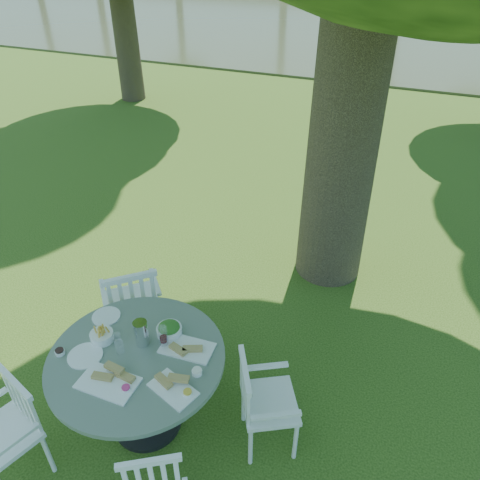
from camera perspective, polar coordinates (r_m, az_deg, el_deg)
name	(u,v)px	position (r m, az deg, el deg)	size (l,w,h in m)	color
ground	(233,315)	(5.08, -0.84, -9.12)	(140.00, 140.00, 0.00)	#203C0C
table	(139,371)	(3.80, -12.22, -15.36)	(1.33, 1.33, 0.82)	black
chair_ne	(258,399)	(3.73, 2.26, -18.77)	(0.58, 0.59, 0.88)	white
chair_nw	(133,302)	(4.51, -12.95, -7.35)	(0.66, 0.66, 0.95)	white
chair_sw	(13,423)	(3.96, -25.96, -19.37)	(0.56, 0.54, 0.89)	white
tableware	(139,345)	(3.69, -12.22, -12.44)	(1.17, 0.81, 0.22)	white
river	(413,7)	(26.66, 20.30, 25.12)	(100.00, 28.00, 0.12)	#343B23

